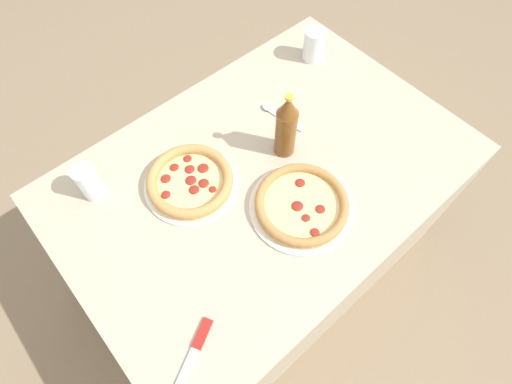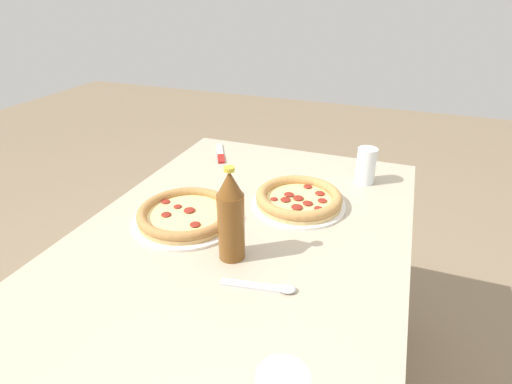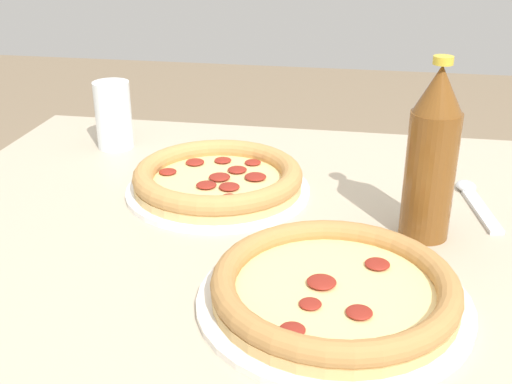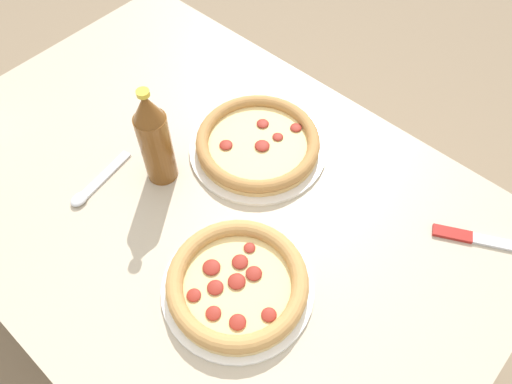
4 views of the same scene
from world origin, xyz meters
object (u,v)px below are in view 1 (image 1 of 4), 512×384
at_px(pizza_veggie, 190,181).
at_px(knife, 194,353).
at_px(pizza_margherita, 302,205).
at_px(spoon, 277,113).
at_px(glass_cola, 314,46).
at_px(glass_orange_juice, 90,183).
at_px(beer_bottle, 286,127).

distance_m(pizza_veggie, knife, 0.48).
bearing_deg(pizza_margherita, knife, 13.65).
xyz_separation_m(knife, spoon, (-0.66, -0.43, 0.00)).
bearing_deg(glass_cola, pizza_veggie, 12.82).
bearing_deg(glass_cola, pizza_margherita, 41.95).
relative_size(pizza_margherita, glass_cola, 2.64).
bearing_deg(pizza_veggie, glass_orange_juice, -35.70).
xyz_separation_m(pizza_margherita, glass_cola, (-0.48, -0.43, 0.03)).
xyz_separation_m(glass_orange_juice, beer_bottle, (-0.53, 0.25, 0.06)).
xyz_separation_m(glass_cola, spoon, (0.29, 0.12, -0.05)).
xyz_separation_m(pizza_veggie, spoon, (-0.38, -0.04, -0.02)).
bearing_deg(knife, glass_orange_juice, -95.01).
xyz_separation_m(pizza_margherita, beer_bottle, (-0.11, -0.19, 0.09)).
relative_size(pizza_veggie, pizza_margherita, 0.93).
distance_m(pizza_margherita, glass_orange_juice, 0.61).
xyz_separation_m(pizza_veggie, pizza_margherita, (-0.20, 0.28, -0.00)).
bearing_deg(knife, beer_bottle, -152.54).
xyz_separation_m(pizza_margherita, knife, (0.48, 0.12, -0.02)).
distance_m(glass_orange_juice, spoon, 0.63).
distance_m(glass_orange_juice, beer_bottle, 0.59).
bearing_deg(glass_orange_juice, spoon, 168.04).
relative_size(pizza_veggie, knife, 1.57).
bearing_deg(glass_cola, beer_bottle, 33.11).
height_order(pizza_veggie, pizza_margherita, pizza_veggie).
distance_m(pizza_veggie, glass_cola, 0.69).
distance_m(glass_cola, knife, 1.10).
distance_m(glass_cola, spoon, 0.31).
relative_size(pizza_veggie, glass_cola, 2.44).
bearing_deg(beer_bottle, glass_orange_juice, -25.43).
relative_size(glass_orange_juice, knife, 0.67).
relative_size(pizza_veggie, spoon, 1.65).
bearing_deg(pizza_margherita, pizza_veggie, -54.58).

